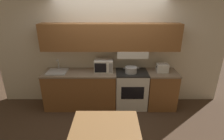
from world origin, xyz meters
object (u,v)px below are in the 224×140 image
at_px(sink_basin, 57,71).
at_px(dining_table, 105,133).
at_px(cooking_pot, 130,70).
at_px(toaster, 162,68).
at_px(microwave, 103,65).
at_px(stove_range, 131,89).

height_order(sink_basin, dining_table, sink_basin).
relative_size(cooking_pot, dining_table, 0.36).
height_order(cooking_pot, toaster, toaster).
bearing_deg(toaster, microwave, 177.46).
bearing_deg(sink_basin, dining_table, -55.61).
xyz_separation_m(microwave, toaster, (1.35, -0.06, -0.04)).
bearing_deg(toaster, dining_table, -125.98).
bearing_deg(sink_basin, toaster, 0.45).
height_order(stove_range, sink_basin, sink_basin).
relative_size(cooking_pot, toaster, 1.34).
bearing_deg(toaster, sink_basin, -179.55).
height_order(stove_range, microwave, microwave).
relative_size(stove_range, toaster, 3.36).
bearing_deg(microwave, toaster, -2.54).
xyz_separation_m(cooking_pot, toaster, (0.72, 0.06, 0.02)).
xyz_separation_m(toaster, sink_basin, (-2.42, -0.02, -0.08)).
bearing_deg(dining_table, stove_range, 71.95).
distance_m(cooking_pot, dining_table, 1.79).
bearing_deg(cooking_pot, dining_table, -107.61).
height_order(stove_range, toaster, toaster).
relative_size(toaster, dining_table, 0.27).
xyz_separation_m(cooking_pot, dining_table, (-0.53, -1.67, -0.34)).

